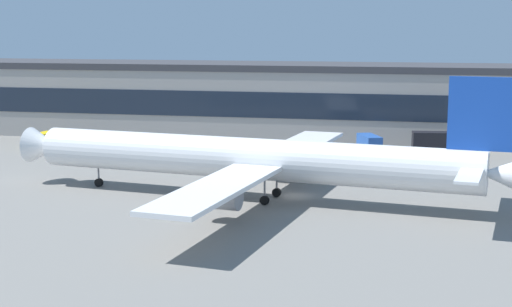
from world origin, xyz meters
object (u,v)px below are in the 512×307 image
Objects in this scene: airliner at (256,159)px; stair_truck at (370,145)px; crew_van at (43,139)px; catering_truck at (434,143)px.

airliner is 35.51m from stair_truck.
crew_van is at bearing -178.16° from stair_truck.
stair_truck reaches higher than crew_van.
crew_van is (-56.17, -1.80, -0.52)m from stair_truck.
airliner is 41.51m from catering_truck.
airliner is 9.92× the size of stair_truck.
catering_truck is (21.68, 35.29, -2.73)m from airliner.
crew_van is at bearing 144.67° from airliner.
stair_truck is 0.87× the size of catering_truck.
crew_van is at bearing -176.86° from catering_truck.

